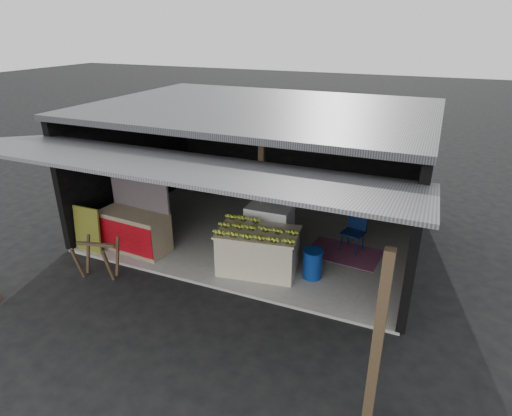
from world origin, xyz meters
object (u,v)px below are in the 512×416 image
at_px(neighbor_stall, 135,229).
at_px(sawhorse, 97,256).
at_px(banana_table, 258,251).
at_px(plastic_chair, 355,228).
at_px(white_crate, 269,229).
at_px(water_barrel, 313,265).

height_order(neighbor_stall, sawhorse, neighbor_stall).
distance_m(banana_table, plastic_chair, 2.26).
relative_size(white_crate, plastic_chair, 1.17).
distance_m(neighbor_stall, water_barrel, 3.90).
bearing_deg(sawhorse, banana_table, 12.47).
xyz_separation_m(sawhorse, plastic_chair, (4.39, 3.00, 0.11)).
bearing_deg(sawhorse, white_crate, 25.54).
height_order(sawhorse, water_barrel, sawhorse).
height_order(banana_table, plastic_chair, plastic_chair).
relative_size(neighbor_stall, sawhorse, 1.93).
bearing_deg(sawhorse, plastic_chair, 20.43).
bearing_deg(neighbor_stall, banana_table, 8.56).
bearing_deg(banana_table, plastic_chair, 36.91).
xyz_separation_m(banana_table, neighbor_stall, (-2.81, -0.24, 0.04)).
distance_m(white_crate, neighbor_stall, 2.92).
bearing_deg(plastic_chair, sawhorse, -131.61).
distance_m(sawhorse, water_barrel, 4.18).
xyz_separation_m(white_crate, sawhorse, (-2.70, -2.23, -0.10)).
xyz_separation_m(sawhorse, water_barrel, (3.87, 1.57, -0.14)).
height_order(neighbor_stall, plastic_chair, neighbor_stall).
bearing_deg(neighbor_stall, plastic_chair, 26.55).
height_order(white_crate, sawhorse, white_crate).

